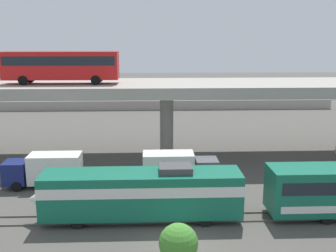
% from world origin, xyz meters
% --- Properties ---
extents(ground_plane, '(260.00, 260.00, 0.00)m').
position_xyz_m(ground_plane, '(0.00, 0.00, 0.00)').
color(ground_plane, '#4C4944').
extents(rail_strip_near, '(110.00, 0.12, 0.12)m').
position_xyz_m(rail_strip_near, '(0.00, 3.28, 0.06)').
color(rail_strip_near, '#59544C').
rests_on(rail_strip_near, ground_plane).
extents(rail_strip_far, '(110.00, 0.12, 0.12)m').
position_xyz_m(rail_strip_far, '(0.00, 4.72, 0.06)').
color(rail_strip_far, '#59544C').
rests_on(rail_strip_far, ground_plane).
extents(train_locomotive, '(15.55, 3.04, 4.18)m').
position_xyz_m(train_locomotive, '(-3.15, 4.00, 2.19)').
color(train_locomotive, '#14664C').
rests_on(train_locomotive, ground_plane).
extents(highway_overpass, '(96.00, 10.21, 8.43)m').
position_xyz_m(highway_overpass, '(0.00, 20.00, 7.56)').
color(highway_overpass, '#9E998E').
rests_on(highway_overpass, ground_plane).
extents(transit_bus_on_overpass, '(12.00, 2.68, 3.40)m').
position_xyz_m(transit_bus_on_overpass, '(-11.18, 19.28, 10.49)').
color(transit_bus_on_overpass, red).
rests_on(transit_bus_on_overpass, highway_overpass).
extents(service_truck_west, '(6.80, 2.46, 3.04)m').
position_xyz_m(service_truck_west, '(-11.26, 11.06, 1.64)').
color(service_truck_west, navy).
rests_on(service_truck_west, ground_plane).
extents(service_truck_east, '(6.80, 2.46, 3.04)m').
position_xyz_m(service_truck_east, '(0.71, 11.06, 1.64)').
color(service_truck_east, '#515459').
rests_on(service_truck_east, ground_plane).
extents(pier_parking_lot, '(64.56, 10.92, 1.77)m').
position_xyz_m(pier_parking_lot, '(0.00, 55.00, 0.88)').
color(pier_parking_lot, '#9E998E').
rests_on(pier_parking_lot, ground_plane).
extents(parked_car_0, '(4.25, 1.93, 1.50)m').
position_xyz_m(parked_car_0, '(1.23, 56.54, 2.54)').
color(parked_car_0, '#515459').
rests_on(parked_car_0, pier_parking_lot).
extents(parked_car_1, '(4.15, 1.96, 1.50)m').
position_xyz_m(parked_car_1, '(-7.01, 57.27, 2.54)').
color(parked_car_1, maroon).
rests_on(parked_car_1, pier_parking_lot).
extents(parked_car_2, '(4.25, 2.00, 1.50)m').
position_xyz_m(parked_car_2, '(-5.64, 54.48, 2.54)').
color(parked_car_2, maroon).
rests_on(parked_car_2, pier_parking_lot).
extents(parked_car_3, '(4.48, 1.88, 1.50)m').
position_xyz_m(parked_car_3, '(26.40, 53.46, 2.54)').
color(parked_car_3, maroon).
rests_on(parked_car_3, pier_parking_lot).
extents(parked_car_4, '(4.14, 1.92, 1.50)m').
position_xyz_m(parked_car_4, '(-13.70, 54.24, 2.54)').
color(parked_car_4, '#515459').
rests_on(parked_car_4, pier_parking_lot).
extents(harbor_water, '(140.00, 36.00, 0.01)m').
position_xyz_m(harbor_water, '(0.00, 78.00, 0.00)').
color(harbor_water, navy).
rests_on(harbor_water, ground_plane).
extents(shrub_right, '(2.39, 2.39, 2.39)m').
position_xyz_m(shrub_right, '(-0.09, -1.77, 1.19)').
color(shrub_right, '#42872E').
rests_on(shrub_right, ground_plane).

